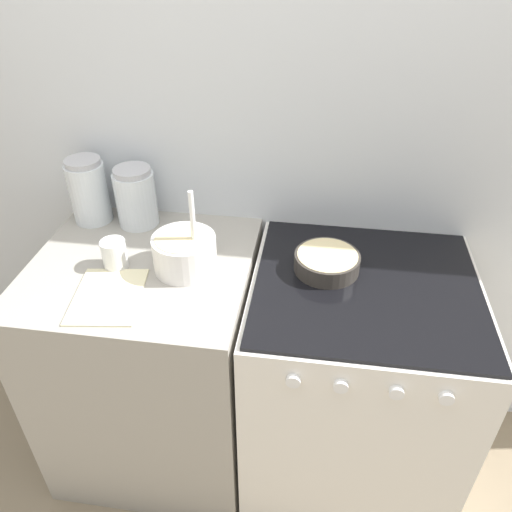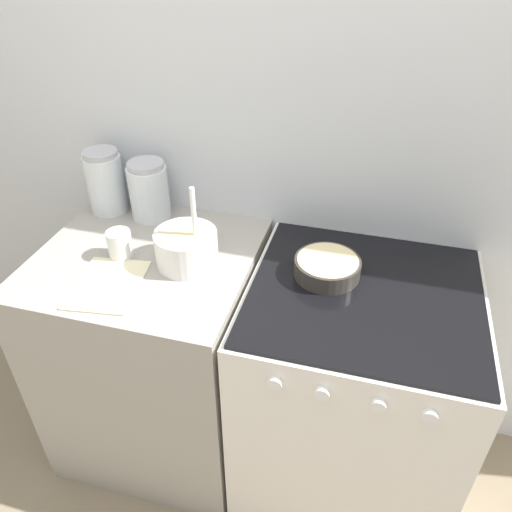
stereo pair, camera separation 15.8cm
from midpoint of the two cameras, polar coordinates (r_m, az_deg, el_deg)
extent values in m
cube|color=silver|center=(1.76, 4.89, 12.19)|extent=(4.47, 0.05, 2.40)
cube|color=#9E998E|center=(1.99, -8.75, -10.93)|extent=(0.72, 0.68, 0.92)
cube|color=white|center=(1.89, 13.07, -15.17)|extent=(0.72, 0.68, 0.91)
cube|color=black|center=(1.57, 15.27, -4.31)|extent=(0.69, 0.65, 0.01)
cylinder|color=white|center=(1.37, 5.60, -14.46)|extent=(0.04, 0.02, 0.04)
cylinder|color=white|center=(1.37, 10.98, -15.34)|extent=(0.04, 0.02, 0.04)
cylinder|color=white|center=(1.38, 17.16, -16.18)|extent=(0.04, 0.02, 0.04)
cylinder|color=white|center=(1.40, 22.49, -16.75)|extent=(0.04, 0.02, 0.04)
cylinder|color=white|center=(1.61, -5.19, 0.79)|extent=(0.20, 0.20, 0.12)
cylinder|color=beige|center=(1.59, -5.24, 1.62)|extent=(0.18, 0.18, 0.06)
cylinder|color=white|center=(1.55, -4.13, 3.43)|extent=(0.02, 0.02, 0.26)
cylinder|color=#38332D|center=(1.59, 10.96, -1.40)|extent=(0.21, 0.21, 0.06)
cylinder|color=beige|center=(1.59, 10.99, -1.22)|extent=(0.19, 0.19, 0.05)
cylinder|color=silver|center=(1.94, -14.57, 7.94)|extent=(0.14, 0.14, 0.22)
cylinder|color=tan|center=(1.96, -14.38, 6.79)|extent=(0.12, 0.12, 0.13)
cylinder|color=#B2B2B7|center=(1.89, -15.12, 11.18)|extent=(0.12, 0.12, 0.02)
cylinder|color=silver|center=(1.87, -9.75, 7.12)|extent=(0.14, 0.14, 0.20)
cylinder|color=red|center=(1.88, -9.64, 6.06)|extent=(0.13, 0.13, 0.12)
cylinder|color=#B2B2B7|center=(1.82, -10.10, 10.14)|extent=(0.13, 0.13, 0.02)
cylinder|color=silver|center=(1.68, -12.73, 1.22)|extent=(0.08, 0.08, 0.10)
cube|color=beige|center=(1.59, -13.89, -3.28)|extent=(0.23, 0.29, 0.01)
camera|label=1|loc=(0.08, -87.14, 2.03)|focal=35.00mm
camera|label=2|loc=(0.08, 92.86, -2.03)|focal=35.00mm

